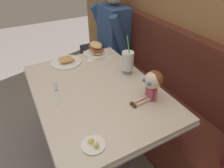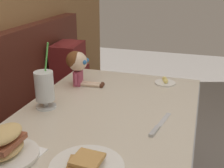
# 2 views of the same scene
# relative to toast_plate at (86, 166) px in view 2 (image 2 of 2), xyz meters

# --- Properties ---
(booth_bench) EXTENTS (2.60, 0.48, 1.00)m
(booth_bench) POSITION_rel_toast_plate_xyz_m (0.45, 0.70, -0.42)
(booth_bench) COLOR #512319
(booth_bench) RESTS_ON ground
(diner_table) EXTENTS (1.11, 0.81, 0.74)m
(diner_table) POSITION_rel_toast_plate_xyz_m (0.45, 0.07, -0.21)
(diner_table) COLOR beige
(diner_table) RESTS_ON ground
(toast_plate) EXTENTS (0.25, 0.25, 0.04)m
(toast_plate) POSITION_rel_toast_plate_xyz_m (0.00, 0.00, 0.00)
(toast_plate) COLOR white
(toast_plate) RESTS_ON diner_table
(milkshake_glass) EXTENTS (0.10, 0.10, 0.31)m
(milkshake_glass) POSITION_rel_toast_plate_xyz_m (0.38, 0.36, 0.09)
(milkshake_glass) COLOR silver
(milkshake_glass) RESTS_ON diner_table
(sandwich_plate) EXTENTS (0.22, 0.22, 0.12)m
(sandwich_plate) POSITION_rel_toast_plate_xyz_m (-0.02, 0.29, 0.03)
(sandwich_plate) COLOR white
(sandwich_plate) RESTS_ON diner_table
(butter_saucer) EXTENTS (0.12, 0.12, 0.04)m
(butter_saucer) POSITION_rel_toast_plate_xyz_m (0.87, -0.14, -0.00)
(butter_saucer) COLOR white
(butter_saucer) RESTS_ON diner_table
(butter_knife) EXTENTS (0.23, 0.06, 0.01)m
(butter_knife) POSITION_rel_toast_plate_xyz_m (0.34, -0.18, -0.01)
(butter_knife) COLOR silver
(butter_knife) RESTS_ON diner_table
(seated_doll) EXTENTS (0.12, 0.22, 0.20)m
(seated_doll) POSITION_rel_toast_plate_xyz_m (0.71, 0.34, 0.12)
(seated_doll) COLOR #B74C6B
(seated_doll) RESTS_ON diner_table
(backpack) EXTENTS (0.31, 0.26, 0.41)m
(backpack) POSITION_rel_toast_plate_xyz_m (1.29, 0.67, -0.09)
(backpack) COLOR maroon
(backpack) RESTS_ON booth_bench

